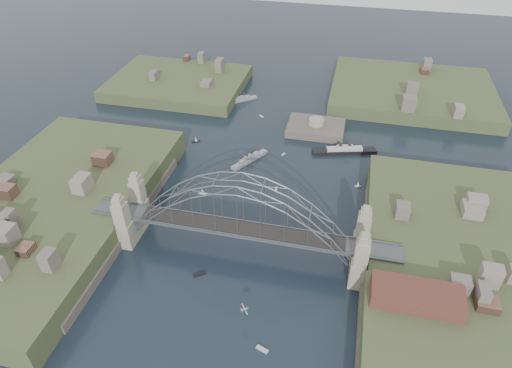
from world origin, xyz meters
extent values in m
plane|color=black|center=(0.00, 0.00, 0.00)|extent=(500.00, 500.00, 0.00)
cube|color=#464649|center=(0.00, 0.00, 8.00)|extent=(84.00, 6.00, 0.70)
cube|color=slate|center=(0.00, -3.00, 8.55)|extent=(84.00, 0.25, 0.50)
cube|color=slate|center=(0.00, 3.00, 8.55)|extent=(84.00, 0.25, 0.50)
cube|color=black|center=(0.00, 0.00, 8.55)|extent=(55.20, 5.20, 0.35)
cube|color=gray|center=(-31.50, -5.00, 8.85)|extent=(3.40, 3.40, 17.70)
cube|color=gray|center=(-31.50, 5.00, 8.85)|extent=(3.40, 3.40, 17.70)
cube|color=gray|center=(31.50, -5.00, 8.85)|extent=(3.40, 3.40, 17.70)
cube|color=gray|center=(31.50, 5.00, 8.85)|extent=(3.40, 3.40, 17.70)
cube|color=gray|center=(-31.50, 0.00, 4.00)|extent=(4.08, 13.80, 8.00)
cube|color=gray|center=(31.50, 0.00, 4.00)|extent=(4.08, 13.80, 8.00)
cube|color=#3E4928|center=(-58.00, 0.00, 2.00)|extent=(50.00, 90.00, 12.00)
cube|color=#4D463E|center=(-35.50, 0.00, 1.00)|extent=(6.00, 70.00, 4.00)
cube|color=#3E4928|center=(58.00, 0.00, 2.00)|extent=(50.00, 90.00, 12.00)
cube|color=#4D463E|center=(35.50, 0.00, 1.00)|extent=(6.00, 70.00, 4.00)
cube|color=#3E4928|center=(-55.00, 95.00, 0.50)|extent=(60.00, 45.00, 9.00)
cube|color=#3E4928|center=(50.00, 110.00, 0.75)|extent=(70.00, 55.00, 9.50)
cube|color=#4D463E|center=(12.00, 70.00, -0.50)|extent=(22.00, 16.00, 7.00)
cylinder|color=gray|center=(12.00, 70.00, 4.20)|extent=(6.00, 6.00, 2.40)
cube|color=#592D26|center=(44.00, -14.00, 10.00)|extent=(20.00, 8.00, 4.00)
cube|color=#909598|center=(-8.38, 43.61, 0.37)|extent=(10.50, 15.15, 1.46)
cube|color=#909598|center=(-8.38, 43.61, 1.46)|extent=(6.15, 8.56, 1.10)
cube|color=#909598|center=(-8.38, 43.61, 2.28)|extent=(3.18, 4.13, 0.73)
cylinder|color=black|center=(-8.98, 42.63, 2.92)|extent=(0.79, 0.79, 1.46)
cylinder|color=black|center=(-7.77, 44.59, 2.92)|extent=(0.79, 0.79, 1.46)
cylinder|color=slate|center=(-10.97, 39.41, 2.74)|extent=(0.15, 0.15, 3.65)
cylinder|color=slate|center=(-5.79, 47.80, 2.74)|extent=(0.15, 0.15, 3.65)
cube|color=#909598|center=(-23.02, 88.80, 0.36)|extent=(12.30, 10.47, 1.42)
cube|color=#909598|center=(-23.02, 88.80, 1.42)|extent=(7.01, 6.06, 1.07)
cube|color=#909598|center=(-23.02, 88.80, 2.22)|extent=(3.44, 3.07, 0.71)
cylinder|color=black|center=(-23.79, 88.17, 2.85)|extent=(0.70, 0.70, 1.42)
cylinder|color=black|center=(-22.25, 89.42, 2.85)|extent=(0.70, 0.70, 1.42)
cylinder|color=slate|center=(-26.34, 86.11, 2.67)|extent=(0.14, 0.14, 3.56)
cylinder|color=slate|center=(-19.70, 91.48, 2.67)|extent=(0.14, 0.14, 3.56)
cube|color=black|center=(24.17, 56.66, 0.43)|extent=(23.46, 9.37, 1.71)
cube|color=#BBBBB7|center=(24.17, 56.66, 1.71)|extent=(13.07, 5.77, 1.28)
cube|color=#BBBBB7|center=(24.17, 56.66, 2.67)|extent=(6.12, 3.27, 0.85)
cylinder|color=black|center=(22.59, 56.22, 3.41)|extent=(1.15, 1.15, 1.71)
cylinder|color=black|center=(25.75, 57.10, 3.41)|extent=(1.15, 1.15, 1.71)
cylinder|color=slate|center=(17.39, 54.77, 3.20)|extent=(0.17, 0.17, 4.27)
cylinder|color=slate|center=(30.95, 58.54, 3.20)|extent=(0.17, 0.17, 4.27)
cube|color=#A9ABB1|center=(6.70, -22.24, 4.71)|extent=(1.52, 1.25, 0.29)
cube|color=#A9ABB1|center=(6.70, -22.24, 4.76)|extent=(2.23, 2.84, 0.06)
cube|color=#A9ABB1|center=(6.03, -22.74, 4.87)|extent=(0.76, 0.93, 0.37)
cube|color=#BBBBB7|center=(-18.58, 21.80, 0.15)|extent=(2.72, 0.95, 0.45)
cylinder|color=slate|center=(-18.58, 21.80, 1.20)|extent=(0.08, 0.08, 2.20)
cone|color=silver|center=(-18.58, 21.80, 1.20)|extent=(1.26, 1.03, 1.92)
cube|color=#BBBBB7|center=(4.06, 29.53, 0.15)|extent=(0.84, 2.07, 0.45)
cube|color=#BBBBB7|center=(-8.57, -10.77, 0.15)|extent=(3.19, 2.79, 0.45)
cube|color=#BBBBB7|center=(30.03, 37.07, 0.15)|extent=(2.13, 1.00, 0.45)
cylinder|color=slate|center=(30.03, 37.07, 1.20)|extent=(0.08, 0.08, 2.20)
cone|color=silver|center=(30.03, 37.07, 1.20)|extent=(1.39, 1.19, 1.92)
cube|color=#BBBBB7|center=(-31.37, 51.80, 0.15)|extent=(3.43, 2.39, 0.45)
cylinder|color=slate|center=(-31.37, 51.80, 1.20)|extent=(0.08, 0.08, 2.20)
cone|color=silver|center=(-31.37, 51.80, 1.20)|extent=(1.55, 1.44, 1.92)
cube|color=#BBBBB7|center=(2.82, 50.44, 0.15)|extent=(1.31, 1.75, 0.45)
cube|color=#BBBBB7|center=(2.82, 50.44, 0.55)|extent=(0.91, 1.12, 0.40)
cylinder|color=black|center=(2.82, 50.44, 1.00)|extent=(0.16, 0.16, 0.70)
cube|color=#BBBBB7|center=(12.22, -28.47, 0.15)|extent=(3.07, 1.87, 0.45)
cube|color=#BBBBB7|center=(-11.33, 76.80, 0.15)|extent=(2.11, 1.55, 0.45)
camera|label=1|loc=(23.73, -83.96, 89.09)|focal=31.20mm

